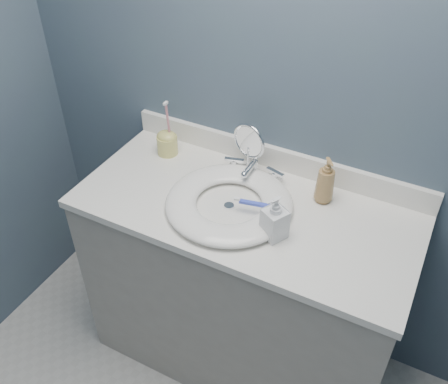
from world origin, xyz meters
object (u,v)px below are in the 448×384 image
Objects in this scene: makeup_mirror at (249,147)px; toothbrush_holder at (167,142)px; soap_bottle_clear at (275,217)px; soap_bottle_amber at (326,180)px.

toothbrush_holder is (-0.34, -0.03, -0.06)m from makeup_mirror.
makeup_mirror is 0.36m from soap_bottle_clear.
toothbrush_holder is at bearing -174.83° from soap_bottle_clear.
soap_bottle_amber is (0.31, -0.03, -0.03)m from makeup_mirror.
toothbrush_holder is (-0.65, -0.01, -0.03)m from soap_bottle_amber.
soap_bottle_amber is 0.65m from toothbrush_holder.
makeup_mirror is 0.35m from toothbrush_holder.
soap_bottle_clear is (-0.08, -0.25, -0.01)m from soap_bottle_amber.
soap_bottle_clear is at bearing -23.30° from toothbrush_holder.
makeup_mirror reaches higher than soap_bottle_clear.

